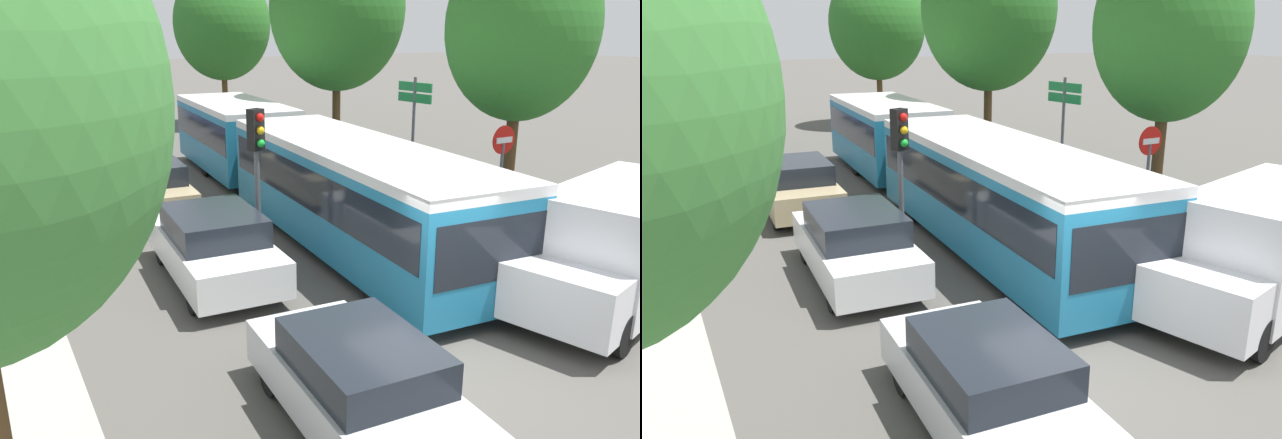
# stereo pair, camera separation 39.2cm
# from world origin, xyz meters

# --- Properties ---
(ground_plane) EXTENTS (200.00, 200.00, 0.00)m
(ground_plane) POSITION_xyz_m (0.00, 0.00, 0.00)
(ground_plane) COLOR #4F4C47
(articulated_bus) EXTENTS (3.93, 17.36, 2.56)m
(articulated_bus) POSITION_xyz_m (1.90, 9.00, 1.48)
(articulated_bus) COLOR teal
(articulated_bus) RESTS_ON ground
(city_bus_rear) EXTENTS (3.04, 11.26, 2.40)m
(city_bus_rear) POSITION_xyz_m (-1.97, 42.55, 1.39)
(city_bus_rear) COLOR silver
(city_bus_rear) RESTS_ON ground
(queued_car_silver) EXTENTS (1.93, 4.03, 1.37)m
(queued_car_silver) POSITION_xyz_m (-2.08, -0.60, 0.69)
(queued_car_silver) COLOR #B7BABF
(queued_car_silver) RESTS_ON ground
(queued_car_white) EXTENTS (2.14, 4.48, 1.52)m
(queued_car_white) POSITION_xyz_m (-1.92, 5.16, 0.77)
(queued_car_white) COLOR white
(queued_car_white) RESTS_ON ground
(queued_car_tan) EXTENTS (2.15, 4.49, 1.52)m
(queued_car_tan) POSITION_xyz_m (-1.80, 10.69, 0.77)
(queued_car_tan) COLOR tan
(queued_car_tan) RESTS_ON ground
(queued_car_graphite) EXTENTS (2.00, 4.19, 1.42)m
(queued_car_graphite) POSITION_xyz_m (-1.98, 15.98, 0.72)
(queued_car_graphite) COLOR #47474C
(queued_car_graphite) RESTS_ON ground
(queued_car_navy) EXTENTS (2.07, 4.33, 1.47)m
(queued_car_navy) POSITION_xyz_m (-2.03, 21.78, 0.74)
(queued_car_navy) COLOR navy
(queued_car_navy) RESTS_ON ground
(queued_car_blue) EXTENTS (2.17, 4.54, 1.54)m
(queued_car_blue) POSITION_xyz_m (-1.83, 27.57, 0.78)
(queued_car_blue) COLOR #284799
(queued_car_blue) RESTS_ON ground
(white_van) EXTENTS (5.34, 3.22, 2.31)m
(white_van) POSITION_xyz_m (4.23, 0.28, 1.24)
(white_van) COLOR silver
(white_van) RESTS_ON ground
(traffic_light) EXTENTS (0.38, 0.40, 3.40)m
(traffic_light) POSITION_xyz_m (-0.55, 5.91, 2.50)
(traffic_light) COLOR #56595E
(traffic_light) RESTS_ON ground
(no_entry_sign) EXTENTS (0.70, 0.08, 2.82)m
(no_entry_sign) POSITION_xyz_m (5.25, 4.34, 1.88)
(no_entry_sign) COLOR #56595E
(no_entry_sign) RESTS_ON ground
(direction_sign_post) EXTENTS (0.24, 1.40, 3.60)m
(direction_sign_post) POSITION_xyz_m (6.34, 9.26, 2.55)
(direction_sign_post) COLOR #56595E
(direction_sign_post) RESTS_ON ground
(tree_right_near) EXTENTS (3.80, 3.80, 7.47)m
(tree_right_near) POSITION_xyz_m (6.48, 5.27, 5.08)
(tree_right_near) COLOR #51381E
(tree_right_near) RESTS_ON ground
(tree_right_mid) EXTENTS (5.03, 5.03, 8.76)m
(tree_right_mid) POSITION_xyz_m (6.46, 14.30, 5.59)
(tree_right_mid) COLOR #51381E
(tree_right_mid) RESTS_ON ground
(tree_right_far) EXTENTS (4.98, 4.98, 8.12)m
(tree_right_far) POSITION_xyz_m (6.21, 25.32, 5.24)
(tree_right_far) COLOR #51381E
(tree_right_far) RESTS_ON ground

